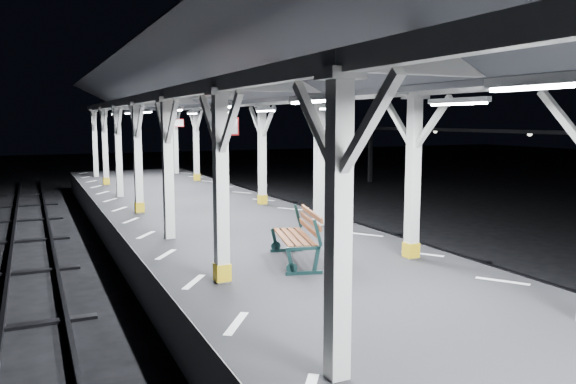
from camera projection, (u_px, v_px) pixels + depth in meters
ground at (383, 361)px, 8.88m from camera, size 120.00×120.00×0.00m
platform at (384, 331)px, 8.81m from camera, size 6.00×50.00×1.00m
hazard_stripes_left at (236, 323)px, 7.73m from camera, size 1.00×48.00×0.01m
hazard_stripes_right at (502, 281)px, 9.76m from camera, size 1.00×48.00×0.01m
canopy at (391, 68)px, 8.28m from camera, size 5.40×49.00×4.65m
bench_mid at (300, 235)px, 11.01m from camera, size 1.14×2.00×1.03m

